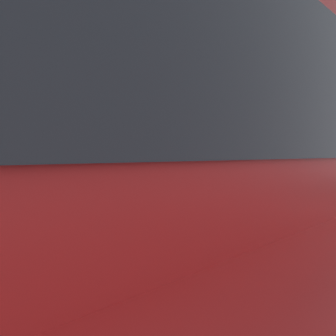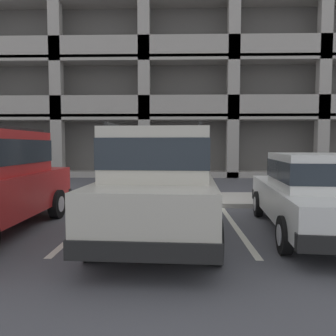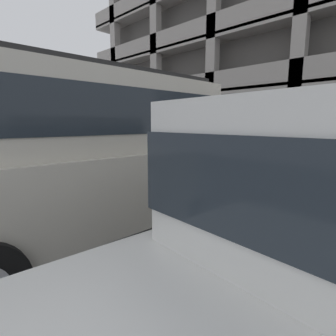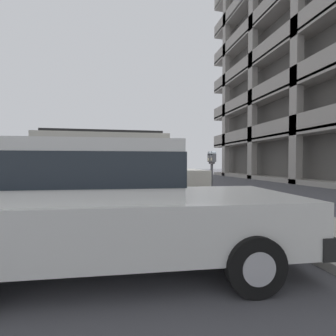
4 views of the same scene
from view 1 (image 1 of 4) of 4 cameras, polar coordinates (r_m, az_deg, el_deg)
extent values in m
cube|color=#4C4C51|center=(6.15, -2.89, -10.78)|extent=(80.00, 80.00, 0.10)
cube|color=#ADA89E|center=(7.12, -10.01, -8.08)|extent=(40.00, 2.20, 0.12)
cube|color=#606060|center=(7.11, -10.01, -7.59)|extent=(0.03, 2.16, 0.00)
cube|color=#606060|center=(9.94, 9.27, -4.73)|extent=(0.03, 2.16, 0.00)
cube|color=#606060|center=(13.38, 19.30, -3.00)|extent=(0.03, 2.16, 0.00)
cube|color=silver|center=(4.12, -6.19, -16.71)|extent=(0.12, 4.80, 0.01)
cube|color=silver|center=(6.51, 16.30, -9.64)|extent=(0.12, 4.80, 0.01)
cube|color=silver|center=(9.37, 25.63, -6.11)|extent=(0.12, 4.80, 0.01)
cube|color=beige|center=(4.60, 18.87, -5.49)|extent=(2.08, 4.79, 0.80)
cube|color=beige|center=(4.54, 19.57, 4.77)|extent=(1.77, 2.99, 0.84)
cube|color=#232B33|center=(4.54, 19.57, 5.03)|extent=(1.79, 3.02, 0.46)
cube|color=black|center=(6.09, -0.65, -6.11)|extent=(1.88, 0.26, 0.24)
cube|color=silver|center=(6.47, 2.84, -2.40)|extent=(0.24, 0.04, 0.14)
cube|color=silver|center=(5.73, -5.27, -3.03)|extent=(0.24, 0.04, 0.14)
cylinder|color=black|center=(6.19, 10.99, -7.13)|extent=(0.23, 0.67, 0.66)
cylinder|color=#B2B2B7|center=(6.19, 10.99, -7.13)|extent=(0.24, 0.37, 0.36)
cylinder|color=black|center=(4.90, -1.96, -9.64)|extent=(0.23, 0.67, 0.66)
cylinder|color=#B2B2B7|center=(4.90, -1.96, -9.64)|extent=(0.24, 0.37, 0.36)
cube|color=black|center=(5.19, 23.29, 9.49)|extent=(0.19, 2.62, 0.05)
cube|color=black|center=(4.00, 14.88, 11.80)|extent=(0.19, 2.62, 0.05)
cube|color=red|center=(2.11, -24.88, -14.96)|extent=(1.87, 4.71, 0.80)
cube|color=red|center=(1.98, -24.80, 7.92)|extent=(1.64, 2.92, 0.84)
cube|color=#232B33|center=(1.98, -24.81, 8.52)|extent=(1.66, 2.95, 0.46)
cylinder|color=black|center=(3.85, -19.39, -13.14)|extent=(0.20, 0.66, 0.66)
cylinder|color=#B2B2B7|center=(3.85, -19.39, -13.14)|extent=(0.22, 0.36, 0.36)
cube|color=black|center=(2.39, -8.47, 18.35)|extent=(0.07, 2.62, 0.05)
cube|color=silver|center=(7.40, 27.24, -3.70)|extent=(2.12, 4.55, 0.60)
cube|color=black|center=(8.50, 13.68, -3.96)|extent=(1.74, 0.33, 0.24)
cube|color=silver|center=(8.93, 15.46, -2.13)|extent=(0.24, 0.05, 0.14)
cube|color=silver|center=(8.09, 11.17, -2.55)|extent=(0.24, 0.05, 0.14)
cylinder|color=black|center=(8.77, 21.13, -4.64)|extent=(0.22, 0.61, 0.60)
cylinder|color=#B2B2B7|center=(8.77, 21.13, -4.64)|extent=(0.21, 0.35, 0.33)
cylinder|color=black|center=(7.38, 14.74, -5.87)|extent=(0.22, 0.61, 0.60)
cylinder|color=#B2B2B7|center=(7.38, 14.74, -5.87)|extent=(0.21, 0.35, 0.33)
cylinder|color=#47474C|center=(6.30, -4.88, -3.57)|extent=(0.07, 0.07, 1.15)
cube|color=#47474C|center=(6.27, -4.90, 1.96)|extent=(0.28, 0.06, 0.06)
cube|color=#515459|center=(6.20, -5.61, 3.24)|extent=(0.15, 0.11, 0.22)
cylinder|color=#8C99A3|center=(6.21, -5.61, 4.26)|extent=(0.15, 0.11, 0.15)
cube|color=#B7B293|center=(6.16, -5.26, 2.89)|extent=(0.08, 0.01, 0.08)
cube|color=#515459|center=(6.33, -4.21, 3.23)|extent=(0.15, 0.11, 0.22)
cylinder|color=#8C99A3|center=(6.34, -4.21, 4.22)|extent=(0.15, 0.11, 0.15)
cube|color=#B7B293|center=(6.29, -3.86, 2.89)|extent=(0.08, 0.01, 0.08)
cylinder|color=#47474C|center=(11.45, 19.88, -1.11)|extent=(0.07, 0.07, 1.12)
cube|color=#515459|center=(11.43, 19.93, 2.53)|extent=(0.15, 0.11, 0.22)
cylinder|color=#9EA8B2|center=(11.43, 19.94, 3.08)|extent=(0.15, 0.11, 0.15)
cube|color=#B7B293|center=(11.41, 20.20, 2.34)|extent=(0.08, 0.01, 0.08)
cube|color=gray|center=(19.17, -2.85, 25.91)|extent=(0.60, 0.50, 18.00)
cube|color=gray|center=(22.29, 6.60, 22.46)|extent=(0.60, 0.50, 18.00)
camera|label=2|loc=(6.00, 88.12, 3.38)|focal=35.00mm
camera|label=3|loc=(7.02, 43.15, 2.54)|focal=28.00mm
camera|label=4|loc=(10.14, 32.46, 1.75)|focal=24.00mm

